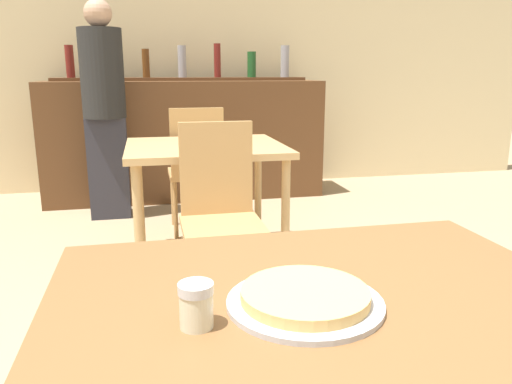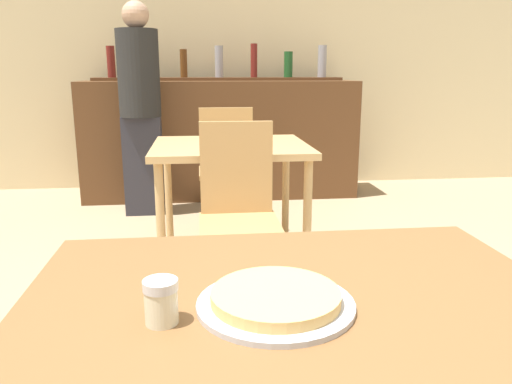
{
  "view_description": "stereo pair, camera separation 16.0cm",
  "coord_description": "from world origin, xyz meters",
  "px_view_note": "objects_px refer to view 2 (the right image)",
  "views": [
    {
      "loc": [
        -0.36,
        -0.97,
        1.2
      ],
      "look_at": [
        -0.03,
        0.55,
        0.83
      ],
      "focal_mm": 35.0,
      "sensor_mm": 36.0,
      "label": 1
    },
    {
      "loc": [
        -0.2,
        -0.99,
        1.2
      ],
      "look_at": [
        -0.03,
        0.55,
        0.83
      ],
      "focal_mm": 35.0,
      "sensor_mm": 36.0,
      "label": 2
    }
  ],
  "objects_px": {
    "cheese_shaker": "(161,301)",
    "person_standing": "(140,102)",
    "pizza_tray": "(276,300)",
    "chair_far_side_back": "(226,162)",
    "chair_far_side_front": "(238,203)"
  },
  "relations": [
    {
      "from": "pizza_tray",
      "to": "cheese_shaker",
      "type": "xyz_separation_m",
      "value": [
        -0.23,
        -0.04,
        0.03
      ]
    },
    {
      "from": "cheese_shaker",
      "to": "chair_far_side_back",
      "type": "bearing_deg",
      "value": 84.45
    },
    {
      "from": "chair_far_side_front",
      "to": "cheese_shaker",
      "type": "bearing_deg",
      "value": -99.67
    },
    {
      "from": "chair_far_side_back",
      "to": "pizza_tray",
      "type": "relative_size",
      "value": 2.89
    },
    {
      "from": "chair_far_side_back",
      "to": "pizza_tray",
      "type": "height_order",
      "value": "chair_far_side_back"
    },
    {
      "from": "pizza_tray",
      "to": "person_standing",
      "type": "relative_size",
      "value": 0.19
    },
    {
      "from": "person_standing",
      "to": "chair_far_side_front",
      "type": "bearing_deg",
      "value": -69.39
    },
    {
      "from": "pizza_tray",
      "to": "person_standing",
      "type": "xyz_separation_m",
      "value": [
        -0.63,
        3.31,
        0.21
      ]
    },
    {
      "from": "cheese_shaker",
      "to": "person_standing",
      "type": "height_order",
      "value": "person_standing"
    },
    {
      "from": "chair_far_side_front",
      "to": "pizza_tray",
      "type": "height_order",
      "value": "chair_far_side_front"
    },
    {
      "from": "chair_far_side_back",
      "to": "cheese_shaker",
      "type": "xyz_separation_m",
      "value": [
        -0.27,
        -2.76,
        0.23
      ]
    },
    {
      "from": "chair_far_side_back",
      "to": "person_standing",
      "type": "bearing_deg",
      "value": -41.77
    },
    {
      "from": "chair_far_side_back",
      "to": "person_standing",
      "type": "height_order",
      "value": "person_standing"
    },
    {
      "from": "person_standing",
      "to": "chair_far_side_back",
      "type": "bearing_deg",
      "value": -41.77
    },
    {
      "from": "person_standing",
      "to": "pizza_tray",
      "type": "bearing_deg",
      "value": -79.2
    }
  ]
}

